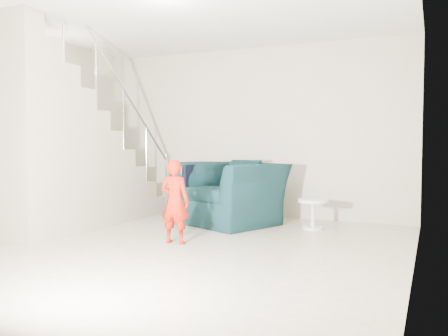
{
  "coord_description": "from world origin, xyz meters",
  "views": [
    {
      "loc": [
        2.64,
        -4.44,
        1.17
      ],
      "look_at": [
        0.15,
        1.2,
        0.85
      ],
      "focal_mm": 38.0,
      "sensor_mm": 36.0,
      "label": 1
    }
  ],
  "objects": [
    {
      "name": "cushion",
      "position": [
        0.07,
        2.21,
        0.69
      ],
      "size": [
        0.47,
        0.22,
        0.47
      ],
      "primitive_type": "cube",
      "rotation": [
        0.21,
        0.0,
        0.0
      ],
      "color": "black",
      "rests_on": "armchair"
    },
    {
      "name": "floor",
      "position": [
        0.0,
        0.0,
        0.0
      ],
      "size": [
        5.5,
        5.5,
        0.0
      ],
      "primitive_type": "plane",
      "color": "tan",
      "rests_on": "ground"
    },
    {
      "name": "toddler",
      "position": [
        -0.1,
        0.35,
        0.49
      ],
      "size": [
        0.37,
        0.25,
        0.98
      ],
      "primitive_type": "imported",
      "rotation": [
        0.0,
        0.0,
        3.18
      ],
      "color": "#AD2805",
      "rests_on": "floor"
    },
    {
      "name": "side_table",
      "position": [
        1.16,
        1.93,
        0.28
      ],
      "size": [
        0.41,
        0.41,
        0.41
      ],
      "color": "silver",
      "rests_on": "floor"
    },
    {
      "name": "ceiling",
      "position": [
        0.0,
        0.0,
        2.7
      ],
      "size": [
        5.5,
        5.5,
        0.0
      ],
      "primitive_type": "plane",
      "rotation": [
        3.14,
        0.0,
        0.0
      ],
      "color": "silver",
      "rests_on": "back_wall"
    },
    {
      "name": "staircase",
      "position": [
        -2.0,
        0.55,
        0.95
      ],
      "size": [
        1.02,
        3.03,
        3.62
      ],
      "color": "#ADA089",
      "rests_on": "floor"
    },
    {
      "name": "back_wall",
      "position": [
        0.0,
        2.75,
        1.35
      ],
      "size": [
        5.0,
        0.0,
        5.0
      ],
      "primitive_type": "plane",
      "rotation": [
        1.57,
        0.0,
        0.0
      ],
      "color": "#AEA78E",
      "rests_on": "floor"
    },
    {
      "name": "right_wall",
      "position": [
        2.5,
        0.0,
        1.35
      ],
      "size": [
        0.0,
        5.5,
        5.5
      ],
      "primitive_type": "plane",
      "rotation": [
        1.57,
        0.0,
        -1.57
      ],
      "color": "#AEA78E",
      "rests_on": "floor"
    },
    {
      "name": "throw",
      "position": [
        -0.65,
        1.83,
        0.56
      ],
      "size": [
        0.05,
        0.53,
        0.59
      ],
      "primitive_type": "cube",
      "color": "black",
      "rests_on": "armchair"
    },
    {
      "name": "phone",
      "position": [
        -0.01,
        0.35,
        0.86
      ],
      "size": [
        0.03,
        0.05,
        0.1
      ],
      "primitive_type": "cube",
      "rotation": [
        0.0,
        0.0,
        0.22
      ],
      "color": "black",
      "rests_on": "toddler"
    },
    {
      "name": "armchair",
      "position": [
        -0.06,
        1.89,
        0.45
      ],
      "size": [
        1.74,
        1.65,
        0.89
      ],
      "primitive_type": "imported",
      "rotation": [
        0.0,
        0.0,
        -0.42
      ],
      "color": "black",
      "rests_on": "floor"
    }
  ]
}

